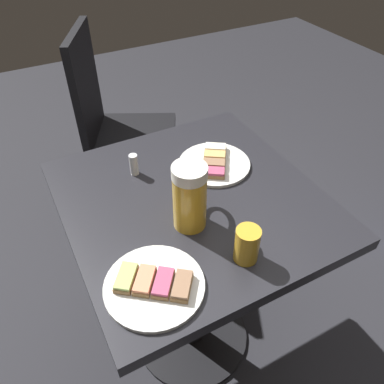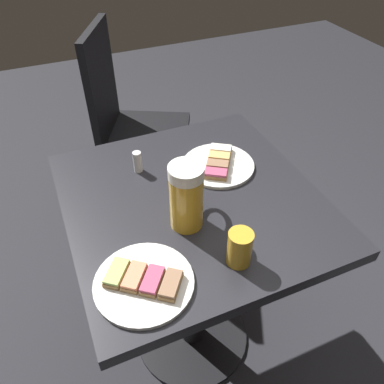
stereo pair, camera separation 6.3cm
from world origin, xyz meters
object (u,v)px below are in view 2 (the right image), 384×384
(plate_far, at_px, (144,282))
(salt_shaker, at_px, (138,162))
(beer_glass_small, at_px, (240,248))
(cafe_chair, at_px, (129,122))
(beer_mug, at_px, (187,196))
(plate_near, at_px, (218,164))

(plate_far, distance_m, salt_shaker, 0.41)
(beer_glass_small, xyz_separation_m, cafe_chair, (0.01, 1.01, -0.24))
(plate_far, xyz_separation_m, beer_mug, (0.16, 0.14, 0.08))
(beer_mug, relative_size, salt_shaker, 2.75)
(plate_near, distance_m, plate_far, 0.46)
(beer_glass_small, distance_m, salt_shaker, 0.43)
(plate_far, bearing_deg, beer_glass_small, -6.26)
(plate_near, distance_m, beer_glass_small, 0.36)
(plate_near, xyz_separation_m, cafe_chair, (-0.11, 0.67, -0.20))
(salt_shaker, height_order, cafe_chair, cafe_chair)
(plate_far, distance_m, beer_mug, 0.23)
(beer_mug, xyz_separation_m, cafe_chair, (0.07, 0.85, -0.28))
(cafe_chair, bearing_deg, salt_shaker, 15.34)
(plate_far, distance_m, beer_glass_small, 0.23)
(plate_far, bearing_deg, salt_shaker, 74.58)
(beer_mug, bearing_deg, cafe_chair, 85.43)
(cafe_chair, bearing_deg, plate_far, 13.77)
(plate_near, xyz_separation_m, beer_mug, (-0.17, -0.18, 0.08))
(beer_glass_small, distance_m, cafe_chair, 1.04)
(salt_shaker, bearing_deg, cafe_chair, 78.51)
(plate_near, distance_m, beer_mug, 0.26)
(plate_near, xyz_separation_m, beer_glass_small, (-0.11, -0.34, 0.04))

